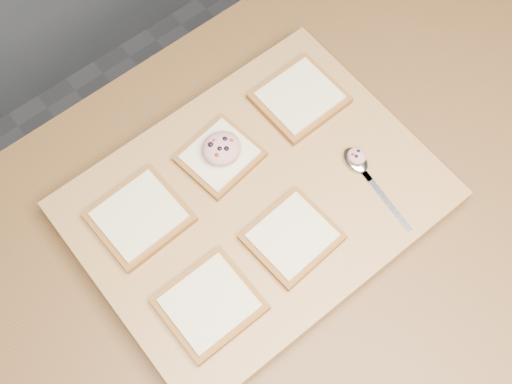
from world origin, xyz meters
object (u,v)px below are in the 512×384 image
bread_far_center (220,156)px  spoon (360,166)px  tuna_salad_dollop (222,148)px  cutting_board (256,203)px

bread_far_center → spoon: bread_far_center is taller
bread_far_center → tuna_salad_dollop: bearing=-7.4°
cutting_board → bread_far_center: (-0.00, 0.09, 0.03)m
cutting_board → tuna_salad_dollop: 0.10m
bread_far_center → spoon: size_ratio=0.75×
cutting_board → bread_far_center: bread_far_center is taller
cutting_board → bread_far_center: bearing=91.1°
tuna_salad_dollop → spoon: (0.16, -0.15, -0.03)m
cutting_board → tuna_salad_dollop: (0.00, 0.09, 0.05)m
tuna_salad_dollop → spoon: tuna_salad_dollop is taller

